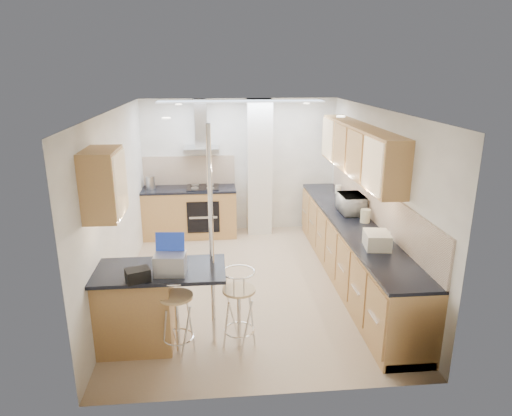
{
  "coord_description": "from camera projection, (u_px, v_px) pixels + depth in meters",
  "views": [
    {
      "loc": [
        -0.48,
        -6.05,
        3.03
      ],
      "look_at": [
        0.11,
        0.2,
        1.09
      ],
      "focal_mm": 32.0,
      "sensor_mm": 36.0,
      "label": 1
    }
  ],
  "objects": [
    {
      "name": "ground",
      "position": [
        250.0,
        283.0,
        6.7
      ],
      "size": [
        4.8,
        4.8,
        0.0
      ],
      "primitive_type": "plane",
      "color": "tan",
      "rests_on": "ground"
    },
    {
      "name": "room_shell",
      "position": [
        270.0,
        175.0,
        6.63
      ],
      "size": [
        3.64,
        4.84,
        2.51
      ],
      "color": "silver",
      "rests_on": "ground"
    },
    {
      "name": "right_counter",
      "position": [
        352.0,
        250.0,
        6.69
      ],
      "size": [
        0.63,
        4.4,
        0.92
      ],
      "color": "tan",
      "rests_on": "ground"
    },
    {
      "name": "back_counter",
      "position": [
        190.0,
        212.0,
        8.47
      ],
      "size": [
        1.7,
        0.63,
        0.92
      ],
      "color": "tan",
      "rests_on": "ground"
    },
    {
      "name": "peninsula",
      "position": [
        160.0,
        307.0,
        5.08
      ],
      "size": [
        1.47,
        0.72,
        0.94
      ],
      "color": "tan",
      "rests_on": "ground"
    },
    {
      "name": "microwave",
      "position": [
        351.0,
        204.0,
        6.88
      ],
      "size": [
        0.36,
        0.52,
        0.28
      ],
      "primitive_type": "imported",
      "rotation": [
        0.0,
        0.0,
        1.59
      ],
      "color": "silver",
      "rests_on": "right_counter"
    },
    {
      "name": "laptop",
      "position": [
        170.0,
        264.0,
        4.8
      ],
      "size": [
        0.34,
        0.27,
        0.22
      ],
      "primitive_type": "cube",
      "rotation": [
        0.0,
        0.0,
        -0.07
      ],
      "color": "#9B9EA3",
      "rests_on": "peninsula"
    },
    {
      "name": "bag",
      "position": [
        138.0,
        275.0,
        4.65
      ],
      "size": [
        0.28,
        0.25,
        0.13
      ],
      "primitive_type": "cube",
      "rotation": [
        0.0,
        0.0,
        0.36
      ],
      "color": "black",
      "rests_on": "peninsula"
    },
    {
      "name": "bar_stool_near",
      "position": [
        177.0,
        316.0,
        4.91
      ],
      "size": [
        0.45,
        0.45,
        0.94
      ],
      "primitive_type": null,
      "rotation": [
        0.0,
        0.0,
        -0.19
      ],
      "color": "tan",
      "rests_on": "ground"
    },
    {
      "name": "bar_stool_end",
      "position": [
        239.0,
        309.0,
        5.04
      ],
      "size": [
        0.49,
        0.49,
        0.94
      ],
      "primitive_type": null,
      "rotation": [
        0.0,
        0.0,
        1.22
      ],
      "color": "tan",
      "rests_on": "ground"
    },
    {
      "name": "jar_a",
      "position": [
        350.0,
        200.0,
        7.3
      ],
      "size": [
        0.14,
        0.14,
        0.17
      ],
      "primitive_type": "cylinder",
      "rotation": [
        0.0,
        0.0,
        -0.21
      ],
      "color": "silver",
      "rests_on": "right_counter"
    },
    {
      "name": "jar_b",
      "position": [
        338.0,
        189.0,
        7.97
      ],
      "size": [
        0.14,
        0.14,
        0.15
      ],
      "primitive_type": "cylinder",
      "rotation": [
        0.0,
        0.0,
        0.39
      ],
      "color": "silver",
      "rests_on": "right_counter"
    },
    {
      "name": "jar_c",
      "position": [
        365.0,
        216.0,
        6.47
      ],
      "size": [
        0.18,
        0.18,
        0.19
      ],
      "primitive_type": "cylinder",
      "rotation": [
        0.0,
        0.0,
        -0.31
      ],
      "color": "beige",
      "rests_on": "right_counter"
    },
    {
      "name": "jar_d",
      "position": [
        386.0,
        237.0,
        5.72
      ],
      "size": [
        0.13,
        0.13,
        0.14
      ],
      "primitive_type": "cylinder",
      "rotation": [
        0.0,
        0.0,
        0.43
      ],
      "color": "silver",
      "rests_on": "right_counter"
    },
    {
      "name": "bread_bin",
      "position": [
        377.0,
        240.0,
        5.56
      ],
      "size": [
        0.34,
        0.4,
        0.19
      ],
      "primitive_type": "cube",
      "rotation": [
        0.0,
        0.0,
        -0.14
      ],
      "color": "silver",
      "rests_on": "right_counter"
    },
    {
      "name": "kettle",
      "position": [
        151.0,
        182.0,
        8.28
      ],
      "size": [
        0.16,
        0.16,
        0.23
      ],
      "primitive_type": "cylinder",
      "color": "#B5B7BA",
      "rests_on": "back_counter"
    }
  ]
}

